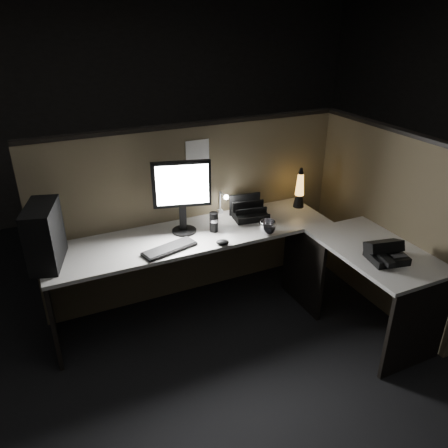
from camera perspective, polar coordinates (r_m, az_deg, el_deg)
name	(u,v)px	position (r m, az deg, el deg)	size (l,w,h in m)	color
floor	(242,347)	(3.47, 2.41, -15.78)	(6.00, 6.00, 0.00)	black
room_shell	(247,139)	(2.69, 3.05, 11.01)	(6.00, 6.00, 6.00)	silver
partition_back	(195,213)	(3.78, -3.78, 1.49)	(2.66, 0.06, 1.50)	brown
partition_right	(382,222)	(3.83, 19.96, 0.19)	(0.06, 1.66, 1.50)	brown
desk	(250,262)	(3.38, 3.36, -4.91)	(2.60, 1.60, 0.73)	beige
pc_tower	(44,235)	(3.21, -22.40, -1.37)	(0.18, 0.41, 0.43)	black
monitor	(182,190)	(3.37, -5.52, 4.43)	(0.45, 0.19, 0.58)	black
keyboard	(170,249)	(3.25, -7.13, -3.22)	(0.42, 0.14, 0.02)	black
mouse	(223,242)	(3.29, -0.19, -2.40)	(0.10, 0.07, 0.04)	black
clip_lamp	(223,202)	(3.72, -0.13, 2.91)	(0.04, 0.17, 0.21)	white
organizer	(249,212)	(3.73, 3.22, 1.58)	(0.30, 0.28, 0.21)	black
lava_lamp	(300,191)	(3.94, 9.84, 4.27)	(0.10, 0.10, 0.36)	black
travel_mug	(214,222)	(3.46, -1.35, 0.26)	(0.07, 0.07, 0.16)	black
steel_mug	(268,227)	(3.45, 5.71, -0.45)	(0.14, 0.14, 0.11)	silver
figurine	(300,202)	(3.98, 9.88, 2.86)	(0.05, 0.05, 0.05)	yellow
pinned_paper	(198,157)	(3.58, -3.47, 8.67)	(0.20, 0.00, 0.29)	white
desk_phone	(385,253)	(3.28, 20.33, -3.52)	(0.29, 0.29, 0.15)	black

